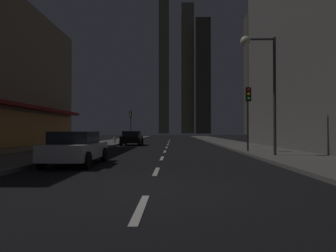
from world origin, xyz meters
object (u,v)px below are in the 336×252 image
(traffic_light_far_left, at_px, (131,119))
(street_lamp_right, at_px, (260,66))
(car_parked_near, at_px, (76,148))
(car_parked_far, at_px, (132,138))
(fire_hydrant_far_left, at_px, (114,140))
(traffic_light_near_right, at_px, (248,105))

(traffic_light_far_left, bearing_deg, street_lamp_right, -67.30)
(traffic_light_far_left, height_order, street_lamp_right, street_lamp_right)
(car_parked_near, distance_m, car_parked_far, 17.48)
(street_lamp_right, bearing_deg, car_parked_near, -157.37)
(traffic_light_far_left, distance_m, street_lamp_right, 28.25)
(fire_hydrant_far_left, distance_m, street_lamp_right, 20.42)
(car_parked_far, xyz_separation_m, traffic_light_far_left, (-1.90, 12.27, 2.45))
(car_parked_far, bearing_deg, traffic_light_near_right, -49.51)
(car_parked_near, bearing_deg, car_parked_far, 90.00)
(traffic_light_near_right, bearing_deg, car_parked_far, 130.49)
(car_parked_near, height_order, traffic_light_far_left, traffic_light_far_left)
(fire_hydrant_far_left, xyz_separation_m, traffic_light_near_right, (11.40, -13.30, 2.74))
(traffic_light_near_right, bearing_deg, fire_hydrant_far_left, 130.59)
(traffic_light_near_right, height_order, traffic_light_far_left, same)
(traffic_light_near_right, relative_size, street_lamp_right, 0.64)
(car_parked_near, distance_m, traffic_light_near_right, 11.63)
(car_parked_far, height_order, fire_hydrant_far_left, car_parked_far)
(car_parked_near, bearing_deg, traffic_light_near_right, 36.85)
(car_parked_far, relative_size, fire_hydrant_far_left, 6.48)
(fire_hydrant_far_left, bearing_deg, street_lamp_right, -55.45)
(fire_hydrant_far_left, bearing_deg, car_parked_far, -48.98)
(car_parked_near, distance_m, fire_hydrant_far_left, 20.26)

